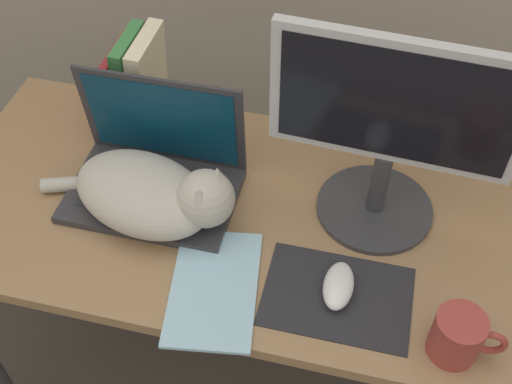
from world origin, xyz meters
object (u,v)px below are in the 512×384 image
object	(u,v)px
cat	(153,194)
external_monitor	(391,130)
book_row	(138,88)
notepad	(214,288)
laptop	(155,172)
mug	(458,336)
computer_mouse	(338,286)

from	to	relation	value
cat	external_monitor	distance (m)	0.48
book_row	notepad	bearing A→B (deg)	-54.15
book_row	laptop	bearing A→B (deg)	-61.46
laptop	mug	distance (m)	0.68
external_monitor	book_row	xyz separation A→B (m)	(-0.55, 0.13, -0.10)
laptop	cat	xyz separation A→B (m)	(0.02, -0.07, 0.02)
book_row	mug	distance (m)	0.84
book_row	mug	size ratio (longest dim) A/B	2.01
laptop	cat	size ratio (longest dim) A/B	0.81
cat	computer_mouse	bearing A→B (deg)	-14.16
book_row	mug	xyz separation A→B (m)	(0.72, -0.42, -0.07)
cat	notepad	size ratio (longest dim) A/B	1.52
external_monitor	mug	bearing A→B (deg)	-59.59
external_monitor	book_row	distance (m)	0.58
notepad	mug	distance (m)	0.44
laptop	notepad	distance (m)	0.29
notepad	cat	bearing A→B (deg)	138.67
computer_mouse	mug	bearing A→B (deg)	-18.40
cat	computer_mouse	xyz separation A→B (m)	(0.39, -0.10, -0.04)
external_monitor	cat	bearing A→B (deg)	-164.58
external_monitor	notepad	bearing A→B (deg)	-135.36
mug	computer_mouse	bearing A→B (deg)	161.60
laptop	external_monitor	bearing A→B (deg)	5.67
book_row	external_monitor	bearing A→B (deg)	-12.77
laptop	mug	bearing A→B (deg)	-21.22
book_row	cat	bearing A→B (deg)	-64.54
laptop	computer_mouse	xyz separation A→B (m)	(0.42, -0.17, -0.03)
book_row	notepad	world-z (taller)	book_row
computer_mouse	laptop	bearing A→B (deg)	157.37
external_monitor	laptop	bearing A→B (deg)	-174.33
cat	notepad	bearing A→B (deg)	-41.33
laptop	computer_mouse	distance (m)	0.45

